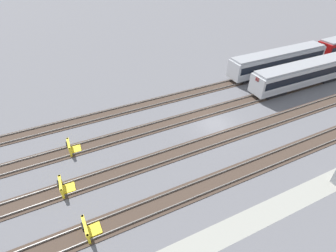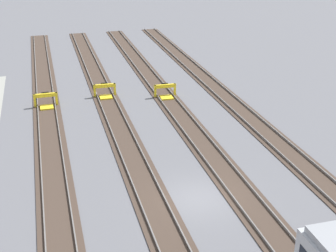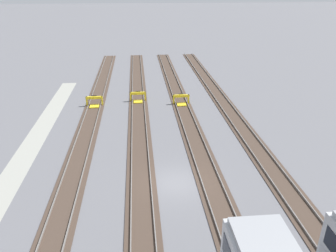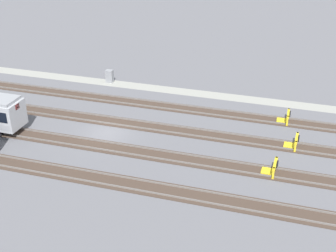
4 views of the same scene
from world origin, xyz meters
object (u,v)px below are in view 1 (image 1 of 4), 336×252
(subway_car_front_row_left_inner, at_px, (278,61))
(subway_car_front_row_centre, at_px, (304,74))
(bumper_stop_nearest_track, at_px, (89,229))
(bumper_stop_middle_track, at_px, (72,147))
(bumper_stop_near_inner_track, at_px, (64,186))

(subway_car_front_row_left_inner, bearing_deg, subway_car_front_row_centre, -90.00)
(bumper_stop_nearest_track, height_order, bumper_stop_middle_track, same)
(bumper_stop_near_inner_track, distance_m, bumper_stop_middle_track, 5.41)
(bumper_stop_near_inner_track, bearing_deg, bumper_stop_middle_track, 73.74)
(subway_car_front_row_centre, height_order, bumper_stop_near_inner_track, subway_car_front_row_centre)
(subway_car_front_row_left_inner, bearing_deg, bumper_stop_middle_track, -171.19)
(bumper_stop_near_inner_track, bearing_deg, subway_car_front_row_left_inner, 16.47)
(subway_car_front_row_left_inner, relative_size, bumper_stop_near_inner_track, 8.98)
(bumper_stop_middle_track, bearing_deg, subway_car_front_row_left_inner, 8.81)
(subway_car_front_row_centre, distance_m, bumper_stop_middle_track, 33.77)
(subway_car_front_row_centre, bearing_deg, bumper_stop_nearest_track, -163.07)
(subway_car_front_row_left_inner, bearing_deg, bumper_stop_near_inner_track, -163.53)
(bumper_stop_nearest_track, xyz_separation_m, bumper_stop_middle_track, (0.38, 10.38, 0.00))
(bumper_stop_near_inner_track, height_order, bumper_stop_middle_track, same)
(subway_car_front_row_centre, distance_m, bumper_stop_near_inner_track, 35.66)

